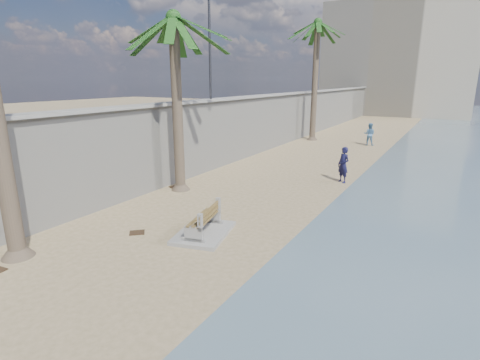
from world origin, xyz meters
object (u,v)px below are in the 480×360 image
at_px(person_b, 369,133).
at_px(person_a, 344,162).
at_px(palm_back, 318,24).
at_px(palm_mid, 173,20).
at_px(bench_far, 204,223).

bearing_deg(person_b, person_a, 91.68).
bearing_deg(person_b, palm_back, -8.24).
xyz_separation_m(palm_back, person_a, (5.42, -11.14, -7.43)).
relative_size(palm_mid, palm_back, 0.82).
distance_m(bench_far, palm_mid, 8.10).
xyz_separation_m(palm_mid, person_a, (5.66, 4.67, -5.82)).
relative_size(palm_back, person_a, 5.01).
distance_m(bench_far, person_b, 18.93).
relative_size(person_a, person_b, 1.07).
relative_size(bench_far, person_b, 1.35).
xyz_separation_m(bench_far, palm_mid, (-3.64, 3.41, 6.38)).
distance_m(palm_mid, person_a, 9.37).
bearing_deg(person_a, palm_mid, -108.72).
relative_size(bench_far, person_a, 1.26).
bearing_deg(palm_back, bench_far, -79.94).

